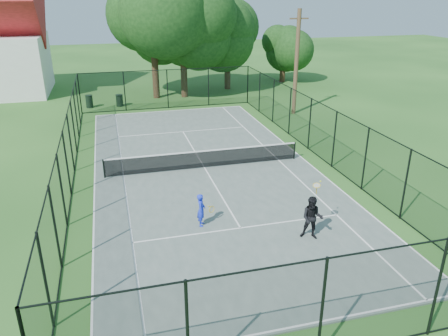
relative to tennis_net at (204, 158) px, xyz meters
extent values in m
plane|color=#224F1B|center=(0.00, 0.00, -0.58)|extent=(120.00, 120.00, 0.00)
cube|color=#53625A|center=(0.00, 0.00, -0.55)|extent=(11.00, 24.00, 0.06)
cylinder|color=black|center=(-5.00, 0.00, -0.04)|extent=(0.08, 0.08, 0.95)
cylinder|color=black|center=(5.00, 0.00, -0.04)|extent=(0.08, 0.08, 0.95)
cube|color=black|center=(0.00, 0.00, -0.04)|extent=(10.00, 0.03, 0.88)
cube|color=white|center=(0.00, 0.00, 0.40)|extent=(10.00, 0.05, 0.06)
cylinder|color=#332114|center=(-0.46, 16.78, 1.46)|extent=(0.56, 0.56, 4.07)
sphere|color=black|center=(-0.46, 16.78, 5.33)|extent=(7.34, 7.34, 7.34)
cylinder|color=#332114|center=(1.93, 16.54, 1.32)|extent=(0.56, 0.56, 3.79)
sphere|color=black|center=(1.93, 16.54, 4.91)|extent=(6.79, 6.79, 6.79)
cylinder|color=#332114|center=(6.39, 18.79, 1.18)|extent=(0.56, 0.56, 3.52)
sphere|color=black|center=(6.39, 18.79, 4.34)|extent=(5.59, 5.59, 5.59)
cylinder|color=#332114|center=(12.59, 20.54, 0.60)|extent=(0.56, 0.56, 2.36)
sphere|color=black|center=(12.59, 20.54, 2.81)|extent=(4.12, 4.12, 4.12)
cylinder|color=black|center=(-5.96, 14.72, -0.11)|extent=(0.54, 0.54, 0.94)
cylinder|color=black|center=(-5.96, 14.72, 0.39)|extent=(0.58, 0.58, 0.05)
cylinder|color=black|center=(-3.65, 14.58, -0.13)|extent=(0.54, 0.54, 0.89)
cylinder|color=black|center=(-3.65, 14.58, 0.33)|extent=(0.58, 0.58, 0.05)
cylinder|color=#4C3823|center=(8.84, 9.00, 3.13)|extent=(0.30, 0.30, 7.42)
cube|color=#4C3823|center=(8.84, 9.00, 6.18)|extent=(1.40, 0.10, 0.10)
imported|color=#1A2FDD|center=(-1.40, -5.77, 0.14)|extent=(0.43, 0.55, 1.32)
torus|color=gold|center=(-0.95, -5.62, 0.03)|extent=(0.27, 0.18, 0.29)
cylinder|color=silver|center=(-0.95, -5.62, 0.03)|extent=(0.23, 0.15, 0.25)
imported|color=black|center=(2.31, -7.75, 0.31)|extent=(1.00, 0.93, 1.65)
torus|color=gold|center=(2.56, -7.40, 1.43)|extent=(0.30, 0.28, 0.14)
cylinder|color=silver|center=(2.56, -7.40, 1.43)|extent=(0.26, 0.24, 0.11)
sphere|color=#CCE526|center=(2.88, -7.07, 1.42)|extent=(0.07, 0.07, 0.07)
camera|label=1|loc=(-4.41, -20.46, 8.01)|focal=35.00mm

